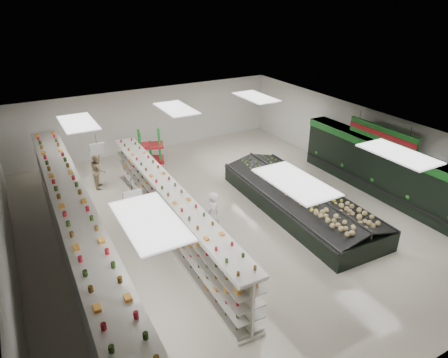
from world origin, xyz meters
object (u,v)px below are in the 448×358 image
gondola_left (78,238)px  gondola_center (171,213)px  produce_island (299,199)px  soda_endcap (150,147)px  shopper_main (212,216)px  shopper_background (98,170)px

gondola_left → gondola_center: (3.06, 0.35, -0.23)m
produce_island → soda_endcap: soda_endcap is taller
gondola_left → shopper_main: 4.22m
soda_endcap → shopper_main: 7.35m
shopper_main → soda_endcap: bearing=-111.2°
gondola_center → soda_endcap: size_ratio=6.44×
gondola_center → shopper_background: size_ratio=6.81×
gondola_center → shopper_main: gondola_center is taller
gondola_left → shopper_background: (1.78, 5.26, -0.30)m
soda_endcap → shopper_background: size_ratio=1.06×
produce_island → shopper_background: 8.41m
soda_endcap → shopper_main: (-0.43, -7.34, 0.09)m
soda_endcap → shopper_main: bearing=-93.3°
soda_endcap → shopper_main: size_ratio=0.92×
gondola_center → produce_island: (4.89, -0.80, -0.34)m
produce_island → shopper_background: shopper_background is taller
gondola_left → shopper_background: size_ratio=8.71×
gondola_left → shopper_background: bearing=72.1°
gondola_center → soda_endcap: bearing=77.1°
shopper_main → produce_island: bearing=164.1°
gondola_left → soda_endcap: bearing=56.5°
gondola_left → gondola_center: 3.09m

